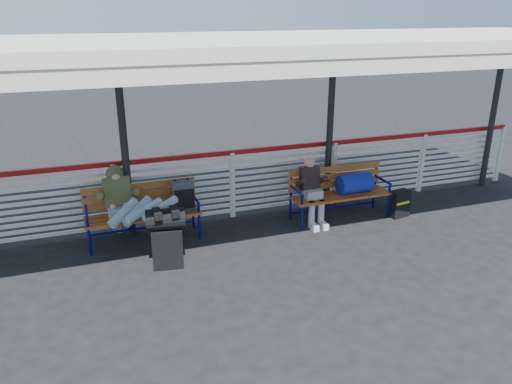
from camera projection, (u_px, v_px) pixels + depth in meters
name	position (u px, v px, depth m)	size (l,w,h in m)	color
ground	(271.00, 264.00, 7.34)	(60.00, 60.00, 0.00)	black
fence	(232.00, 182.00, 8.79)	(12.08, 0.08, 1.24)	silver
canopy	(251.00, 46.00, 7.06)	(12.60, 3.60, 3.16)	silver
luggage_stack	(167.00, 236.00, 7.12)	(0.58, 0.38, 0.90)	black
bench_left	(156.00, 203.00, 7.99)	(1.80, 0.56, 0.94)	#A5611F
bench_right	(347.00, 186.00, 8.80)	(1.80, 0.56, 0.92)	#A5611F
traveler_man	(135.00, 206.00, 7.53)	(0.93, 1.64, 0.77)	#95ADC8
companion_person	(312.00, 190.00, 8.58)	(0.32, 0.66, 1.15)	#B0ABA0
suitcase_side	(399.00, 204.00, 8.94)	(0.38, 0.27, 0.49)	black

